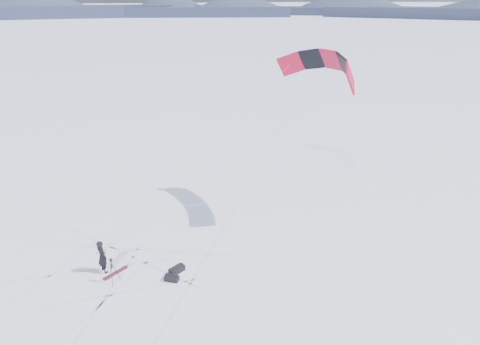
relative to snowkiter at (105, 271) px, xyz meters
name	(u,v)px	position (x,y,z in m)	size (l,w,h in m)	color
ground	(123,292)	(0.63, -2.09, 0.00)	(1800.00, 1800.00, 0.00)	white
horizon_hills	(113,227)	(0.63, -2.09, 3.84)	(704.84, 706.81, 9.17)	#1A2034
snow_tracks	(113,304)	(0.07, -2.81, 0.00)	(17.62, 14.39, 0.01)	#B0BFD5
snowkiter	(105,271)	(0.00, 0.00, 0.00)	(0.70, 0.46, 1.93)	black
snowboard	(115,273)	(0.51, -0.42, 0.02)	(1.45, 0.27, 0.04)	maroon
tripod	(112,267)	(0.34, -1.13, 0.92)	(0.61, 0.65, 1.44)	black
gear_bag_a	(177,270)	(3.59, -1.70, 0.17)	(0.95, 0.70, 0.39)	black
gear_bag_b	(172,278)	(3.14, -2.26, 0.15)	(0.81, 0.76, 0.34)	black
power_kite	(323,66)	(14.32, 1.45, 9.84)	(15.65, 6.67, 9.54)	#B40C28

